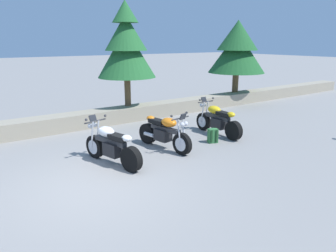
{
  "coord_description": "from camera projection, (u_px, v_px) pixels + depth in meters",
  "views": [
    {
      "loc": [
        -2.26,
        -6.14,
        3.06
      ],
      "look_at": [
        2.82,
        1.2,
        0.65
      ],
      "focal_mm": 33.8,
      "sensor_mm": 36.0,
      "label": 1
    }
  ],
  "objects": [
    {
      "name": "ground_plane",
      "position": [
        93.0,
        185.0,
        6.92
      ],
      "size": [
        120.0,
        120.0,
        0.0
      ],
      "primitive_type": "plane",
      "color": "gray"
    },
    {
      "name": "stone_wall",
      "position": [
        39.0,
        126.0,
        10.65
      ],
      "size": [
        36.0,
        0.8,
        0.55
      ],
      "primitive_type": "cube",
      "color": "gray",
      "rests_on": "ground"
    },
    {
      "name": "motorcycle_white_near_left",
      "position": [
        111.0,
        146.0,
        8.02
      ],
      "size": [
        0.85,
        2.04,
        1.18
      ],
      "color": "black",
      "rests_on": "ground"
    },
    {
      "name": "motorcycle_orange_centre",
      "position": [
        165.0,
        133.0,
        9.15
      ],
      "size": [
        0.76,
        2.06,
        1.18
      ],
      "color": "black",
      "rests_on": "ground"
    },
    {
      "name": "motorcycle_yellow_far_right",
      "position": [
        218.0,
        121.0,
        10.55
      ],
      "size": [
        0.67,
        2.06,
        1.18
      ],
      "color": "black",
      "rests_on": "ground"
    },
    {
      "name": "rider_backpack",
      "position": [
        213.0,
        135.0,
        9.78
      ],
      "size": [
        0.34,
        0.32,
        0.47
      ],
      "color": "#2D6B38",
      "rests_on": "ground"
    },
    {
      "name": "pine_tree_far_left",
      "position": [
        126.0,
        46.0,
        12.08
      ],
      "size": [
        2.25,
        2.25,
        3.99
      ],
      "color": "brown",
      "rests_on": "stone_wall"
    },
    {
      "name": "pine_tree_mid_left",
      "position": [
        237.0,
        48.0,
        15.5
      ],
      "size": [
        2.78,
        2.78,
        3.49
      ],
      "color": "brown",
      "rests_on": "stone_wall"
    }
  ]
}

